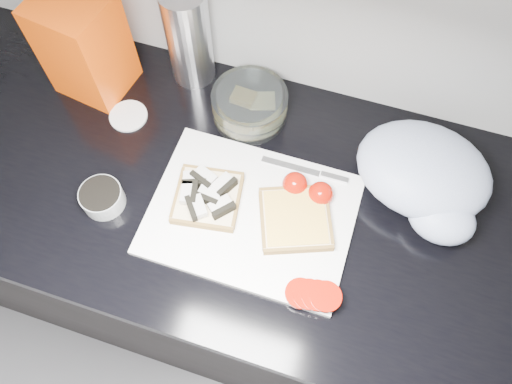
{
  "coord_description": "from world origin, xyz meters",
  "views": [
    {
      "loc": [
        0.21,
        0.76,
        1.81
      ],
      "look_at": [
        0.07,
        1.18,
        0.95
      ],
      "focal_mm": 35.0,
      "sensor_mm": 36.0,
      "label": 1
    }
  ],
  "objects_px": {
    "glass_bowl": "(250,105)",
    "bread_bag": "(84,45)",
    "cutting_board": "(251,215)",
    "steel_canister": "(189,37)"
  },
  "relations": [
    {
      "from": "cutting_board",
      "to": "glass_bowl",
      "type": "height_order",
      "value": "glass_bowl"
    },
    {
      "from": "glass_bowl",
      "to": "bread_bag",
      "type": "height_order",
      "value": "bread_bag"
    },
    {
      "from": "glass_bowl",
      "to": "steel_canister",
      "type": "distance_m",
      "value": 0.19
    },
    {
      "from": "bread_bag",
      "to": "steel_canister",
      "type": "xyz_separation_m",
      "value": [
        0.2,
        0.09,
        -0.0
      ]
    },
    {
      "from": "cutting_board",
      "to": "steel_canister",
      "type": "xyz_separation_m",
      "value": [
        -0.24,
        0.31,
        0.11
      ]
    },
    {
      "from": "bread_bag",
      "to": "steel_canister",
      "type": "distance_m",
      "value": 0.22
    },
    {
      "from": "bread_bag",
      "to": "steel_canister",
      "type": "bearing_deg",
      "value": 33.29
    },
    {
      "from": "glass_bowl",
      "to": "cutting_board",
      "type": "bearing_deg",
      "value": -70.97
    },
    {
      "from": "cutting_board",
      "to": "bread_bag",
      "type": "distance_m",
      "value": 0.5
    },
    {
      "from": "glass_bowl",
      "to": "steel_canister",
      "type": "xyz_separation_m",
      "value": [
        -0.16,
        0.07,
        0.08
      ]
    }
  ]
}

